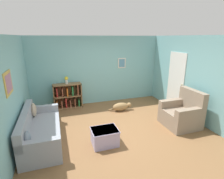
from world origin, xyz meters
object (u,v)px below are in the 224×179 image
Objects in this scene: bookshelf at (68,96)px; vase at (66,80)px; recliner_chair at (182,114)px; couch at (40,131)px; dog at (121,107)px; coffee_table at (105,136)px.

vase is (-0.01, -0.02, 0.64)m from bookshelf.
recliner_chair is 4.04m from vase.
bookshelf reaches higher than couch.
bookshelf is 3.98m from recliner_chair.
dog is 3.15× the size of vase.
bookshelf is at bearing 70.20° from vase.
recliner_chair reaches higher than coffee_table.
recliner_chair is at bearing 5.29° from coffee_table.
couch is 3.99m from recliner_chair.
bookshelf is 0.94× the size of recliner_chair.
recliner_chair reaches higher than dog.
bookshelf is 1.60× the size of coffee_table.
bookshelf is 2.81m from coffee_table.
dog is at bearing 130.05° from recliner_chair.
couch is 2.41× the size of dog.
vase is (-0.66, 2.70, 0.86)m from coffee_table.
recliner_chair is 2.47m from coffee_table.
recliner_chair is 1.69× the size of coffee_table.
bookshelf is at bearing 141.20° from recliner_chair.
recliner_chair reaches higher than bookshelf.
couch reaches higher than dog.
bookshelf is at bearing 103.39° from coffee_table.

